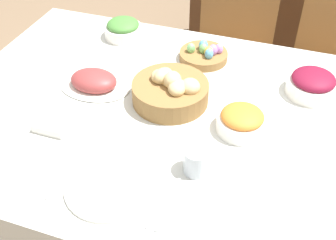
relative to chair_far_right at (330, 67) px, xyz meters
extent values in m
plane|color=#7F664C|center=(-0.52, -0.92, -0.50)|extent=(12.00, 12.00, 0.00)
cube|color=silver|center=(-0.52, -0.92, -0.12)|extent=(1.77, 1.19, 0.76)
cylinder|color=olive|center=(-0.21, -0.26, -0.28)|extent=(0.03, 0.03, 0.43)
cylinder|color=olive|center=(-0.18, 0.13, -0.28)|extent=(0.03, 0.03, 0.43)
cube|color=olive|center=(-0.01, -0.08, -0.05)|extent=(0.45, 0.45, 0.02)
cylinder|color=olive|center=(-0.71, -0.28, -0.28)|extent=(0.03, 0.03, 0.43)
cylinder|color=olive|center=(-0.32, -0.27, -0.28)|extent=(0.03, 0.03, 0.43)
cylinder|color=olive|center=(-0.72, 0.11, -0.28)|extent=(0.03, 0.03, 0.43)
cylinder|color=olive|center=(-0.34, 0.12, -0.28)|extent=(0.03, 0.03, 0.43)
cube|color=olive|center=(-0.52, -0.08, -0.05)|extent=(0.43, 0.43, 0.02)
cube|color=olive|center=(-0.53, 0.12, 0.19)|extent=(0.42, 0.03, 0.47)
cylinder|color=olive|center=(-0.59, -0.86, 0.30)|extent=(0.28, 0.28, 0.08)
ellipsoid|color=#E0C184|center=(-0.64, -0.85, 0.35)|extent=(0.09, 0.09, 0.05)
ellipsoid|color=#E0C184|center=(-0.52, -0.87, 0.35)|extent=(0.10, 0.10, 0.06)
ellipsoid|color=#E0C184|center=(-0.56, -0.89, 0.35)|extent=(0.08, 0.09, 0.05)
ellipsoid|color=#E0C184|center=(-0.58, -0.87, 0.36)|extent=(0.08, 0.08, 0.06)
ellipsoid|color=#E0C184|center=(-0.60, -0.86, 0.34)|extent=(0.09, 0.07, 0.06)
ellipsoid|color=#E0C184|center=(-0.63, -0.85, 0.36)|extent=(0.09, 0.10, 0.06)
cylinder|color=olive|center=(-0.55, -0.54, 0.28)|extent=(0.20, 0.20, 0.03)
ellipsoid|color=#F4D151|center=(-0.53, -0.56, 0.31)|extent=(0.04, 0.04, 0.05)
ellipsoid|color=#7FCC7A|center=(-0.56, -0.55, 0.31)|extent=(0.04, 0.04, 0.05)
ellipsoid|color=#60B2E0|center=(-0.52, -0.58, 0.31)|extent=(0.04, 0.04, 0.05)
ellipsoid|color=#B27AD1|center=(-0.52, -0.54, 0.31)|extent=(0.04, 0.04, 0.05)
ellipsoid|color=#7FCC7A|center=(-0.61, -0.56, 0.31)|extent=(0.04, 0.04, 0.05)
ellipsoid|color=#B27AD1|center=(-0.50, -0.53, 0.31)|extent=(0.04, 0.04, 0.04)
ellipsoid|color=#60B2E0|center=(-0.56, -0.52, 0.31)|extent=(0.04, 0.04, 0.05)
ellipsoid|color=white|center=(-0.90, -0.87, 0.26)|extent=(0.28, 0.20, 0.01)
ellipsoid|color=#943838|center=(-0.90, -0.87, 0.29)|extent=(0.18, 0.14, 0.07)
cylinder|color=white|center=(-0.95, -0.48, 0.29)|extent=(0.17, 0.17, 0.05)
ellipsoid|color=#478438|center=(-0.95, -0.48, 0.32)|extent=(0.14, 0.14, 0.05)
cylinder|color=white|center=(-0.32, -0.93, 0.29)|extent=(0.17, 0.17, 0.05)
ellipsoid|color=orange|center=(-0.32, -0.93, 0.32)|extent=(0.14, 0.14, 0.05)
cylinder|color=white|center=(-0.11, -0.64, 0.29)|extent=(0.19, 0.19, 0.05)
ellipsoid|color=maroon|center=(-0.11, -0.64, 0.32)|extent=(0.16, 0.16, 0.06)
cylinder|color=white|center=(-0.63, -1.31, 0.26)|extent=(0.26, 0.26, 0.01)
cube|color=silver|center=(-0.79, -1.31, 0.26)|extent=(0.01, 0.20, 0.00)
cube|color=silver|center=(-0.48, -1.31, 0.26)|extent=(0.01, 0.20, 0.00)
cube|color=silver|center=(-0.45, -1.31, 0.26)|extent=(0.01, 0.20, 0.00)
cylinder|color=silver|center=(-0.41, -1.16, 0.30)|extent=(0.08, 0.08, 0.08)
cube|color=white|center=(-0.92, -1.14, 0.28)|extent=(0.11, 0.07, 0.03)
camera|label=1|loc=(-0.20, -2.03, 1.22)|focal=45.00mm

